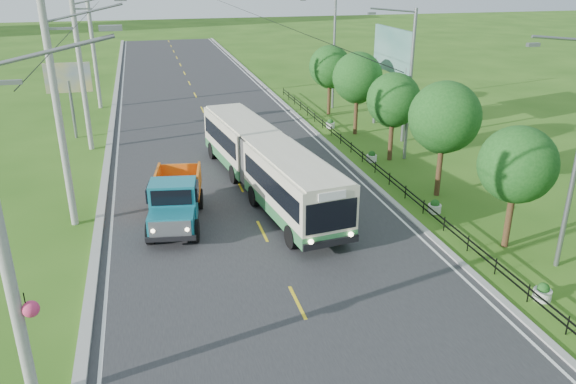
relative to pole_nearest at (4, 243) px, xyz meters
name	(u,v)px	position (x,y,z in m)	size (l,w,h in m)	color
ground	(297,303)	(8.24, 3.00, -4.94)	(240.00, 240.00, 0.00)	#2A5714
road	(219,144)	(8.24, 23.00, -4.93)	(14.00, 120.00, 0.02)	#28282B
curb_left	(108,151)	(1.04, 23.00, -4.86)	(0.40, 120.00, 0.15)	#9E9E99
curb_right	(320,136)	(15.39, 23.00, -4.89)	(0.30, 120.00, 0.10)	#9E9E99
edge_line_left	(117,151)	(1.59, 23.00, -4.91)	(0.12, 120.00, 0.00)	silver
edge_line_right	(313,137)	(14.89, 23.00, -4.91)	(0.12, 120.00, 0.00)	silver
centre_dash	(297,302)	(8.24, 3.00, -4.91)	(0.12, 2.20, 0.00)	yellow
railing_right	(363,157)	(16.24, 17.00, -4.64)	(0.04, 40.00, 0.60)	black
pole_nearest	(4,243)	(0.00, 0.00, 0.00)	(3.51, 0.44, 10.00)	gray
pole_near	(60,117)	(-0.02, 12.00, 0.16)	(3.51, 0.32, 10.00)	gray
pole_mid	(82,71)	(-0.02, 24.00, 0.16)	(3.51, 0.32, 10.00)	gray
pole_far	(94,47)	(-0.02, 36.00, 0.16)	(3.51, 0.32, 10.00)	gray
tree_second	(516,168)	(18.10, 5.14, -1.42)	(3.18, 3.26, 5.30)	#382314
tree_third	(444,120)	(18.10, 11.14, -0.95)	(3.60, 3.62, 6.00)	#382314
tree_fourth	(393,102)	(18.10, 17.14, -1.35)	(3.24, 3.31, 5.40)	#382314
tree_fifth	(357,80)	(18.10, 23.14, -1.08)	(3.48, 3.52, 5.80)	#382314
tree_back	(330,69)	(18.10, 29.14, -1.28)	(3.30, 3.36, 5.50)	#382314
streetlight_near	(576,149)	(18.88, 3.00, -0.03)	(3.02, 0.20, 9.07)	slate
streetlight_mid	(408,80)	(18.88, 17.00, -0.03)	(3.02, 0.20, 9.07)	slate
streetlight_far	(332,49)	(18.88, 31.00, -0.03)	(3.02, 0.20, 9.07)	slate
planter_front	(543,293)	(16.84, 1.00, -4.65)	(0.64, 0.64, 0.67)	silver
planter_near	(435,207)	(16.84, 9.00, -4.65)	(0.64, 0.64, 0.67)	silver
planter_mid	(372,157)	(16.84, 17.00, -4.65)	(0.64, 0.64, 0.67)	silver
planter_far	(330,124)	(16.84, 25.00, -4.65)	(0.64, 0.64, 0.67)	silver
billboard_left	(69,83)	(-1.26, 27.00, -1.07)	(3.00, 0.20, 5.20)	slate
billboard_right	(392,57)	(20.54, 23.00, 0.41)	(0.24, 6.00, 7.30)	slate
bus	(265,160)	(9.42, 13.59, -3.13)	(4.54, 15.78, 3.01)	#2E733E
dump_truck	(175,197)	(4.57, 10.85, -3.59)	(2.97, 5.91, 2.38)	#157082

